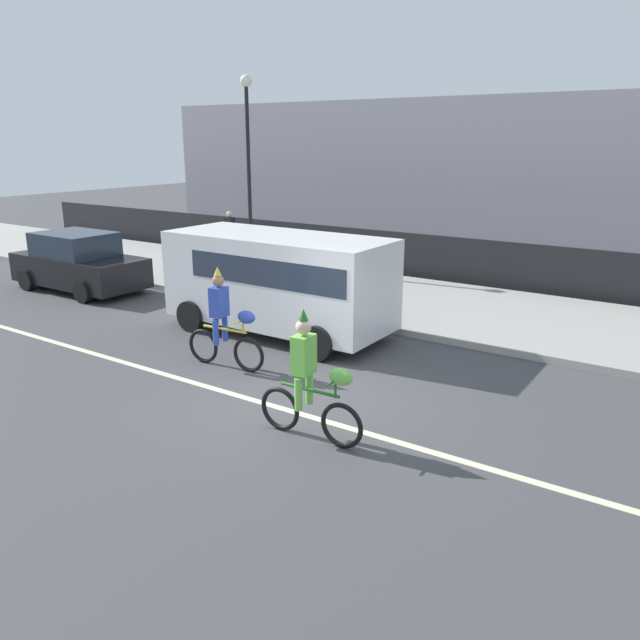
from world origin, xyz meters
The scene contains 11 objects.
ground_plane centered at (0.00, 0.00, 0.00)m, with size 80.00×80.00×0.00m, color #424244.
road_centre_line centered at (0.00, -0.50, 0.00)m, with size 36.00×0.14×0.01m, color beige.
sidewalk_curb centered at (0.00, 6.50, 0.07)m, with size 60.00×5.00×0.15m, color #9E9B93.
fence_line centered at (0.00, 9.40, 0.70)m, with size 40.00×0.08×1.40m, color black.
building_backdrop centered at (-2.81, 18.00, 2.80)m, with size 28.00×8.00×5.59m, color #99939E.
parade_cyclist_cobalt centered at (-2.02, 0.42, 0.84)m, with size 1.72×0.50×1.92m.
parade_cyclist_lime centered at (0.96, -1.09, 0.84)m, with size 1.72×0.50×1.92m.
parked_van_white centered at (-2.44, 2.70, 1.28)m, with size 5.00×2.22×2.18m.
parked_car_black centered at (-9.68, 2.77, 0.78)m, with size 4.10×1.92×1.64m.
street_lamp_post centered at (-7.46, 7.66, 3.99)m, with size 0.36×0.36×5.86m.
pedestrian_onlooker centered at (-8.94, 8.31, 1.01)m, with size 0.32×0.20×1.62m.
Camera 1 is at (5.61, -7.77, 4.15)m, focal length 35.00 mm.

